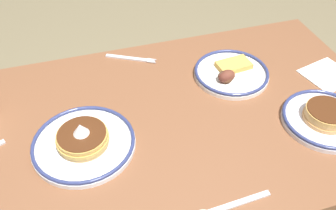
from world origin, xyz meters
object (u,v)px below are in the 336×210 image
Objects in this scene: paper_napkin at (328,75)px; plate_center_pancakes at (231,73)px; tea_spoon at (222,208)px; fork_near at (131,58)px; plate_near_main at (83,142)px; plate_far_companion at (325,118)px.

plate_center_pancakes is at bearing -15.98° from paper_napkin.
plate_center_pancakes is 1.25× the size of tea_spoon.
fork_near is 0.65m from tea_spoon.
paper_napkin is (-0.82, -0.08, -0.02)m from plate_near_main.
plate_near_main is 1.15× the size of plate_far_companion.
plate_center_pancakes is 0.33m from paper_napkin.
fork_near is at bearing -44.97° from plate_far_companion.
paper_napkin is 0.90× the size of fork_near.
plate_near_main is at bearing 18.07° from plate_center_pancakes.
plate_center_pancakes is at bearing -116.32° from tea_spoon.
paper_napkin is at bearing -174.75° from plate_near_main.
fork_near is (-0.21, -0.36, -0.02)m from plate_near_main.
tea_spoon is at bearing 24.22° from plate_far_companion.
plate_center_pancakes is at bearing 146.94° from fork_near.
paper_napkin is at bearing -145.96° from tea_spoon.
fork_near is (0.61, -0.28, 0.00)m from paper_napkin.
plate_far_companion is 0.66m from fork_near.
plate_near_main is 0.40m from tea_spoon.
fork_near is at bearing -33.06° from plate_center_pancakes.
plate_near_main is 1.67× the size of fork_near.
tea_spoon reaches higher than paper_napkin.
plate_far_companion is (-0.68, 0.11, -0.00)m from plate_near_main.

